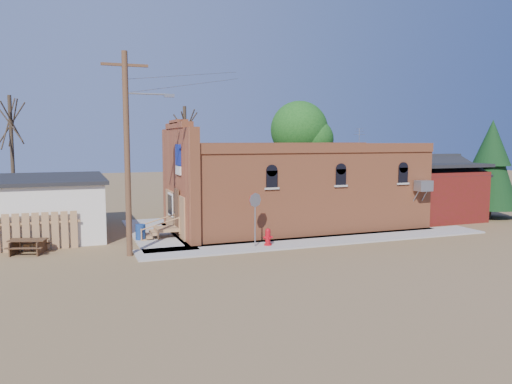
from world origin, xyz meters
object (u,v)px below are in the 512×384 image
object	(u,v)px
fire_hydrant	(268,237)
picnic_table	(28,244)
trash_barrel	(141,232)
brick_bar	(290,188)
stop_sign	(255,205)
utility_pole	(128,149)

from	to	relation	value
fire_hydrant	picnic_table	xyz separation A→B (m)	(-10.79, 2.47, -0.05)
fire_hydrant	trash_barrel	size ratio (longest dim) A/B	1.06
trash_barrel	picnic_table	bearing A→B (deg)	-167.65
brick_bar	picnic_table	size ratio (longest dim) A/B	8.70
brick_bar	stop_sign	bearing A→B (deg)	-130.12
brick_bar	picnic_table	world-z (taller)	brick_bar
brick_bar	stop_sign	world-z (taller)	brick_bar
brick_bar	utility_pole	xyz separation A→B (m)	(-9.79, -4.29, 2.43)
brick_bar	stop_sign	xyz separation A→B (m)	(-4.00, -4.75, -0.27)
trash_barrel	brick_bar	bearing A→B (deg)	7.38
fire_hydrant	picnic_table	world-z (taller)	fire_hydrant
stop_sign	utility_pole	bearing A→B (deg)	178.91
trash_barrel	picnic_table	xyz separation A→B (m)	(-5.19, -1.14, -0.03)
fire_hydrant	trash_barrel	bearing A→B (deg)	152.84
utility_pole	stop_sign	distance (m)	6.40
brick_bar	fire_hydrant	world-z (taller)	brick_bar
stop_sign	picnic_table	bearing A→B (deg)	169.77
utility_pole	stop_sign	bearing A→B (deg)	-4.47
fire_hydrant	stop_sign	distance (m)	1.71
fire_hydrant	stop_sign	xyz separation A→B (m)	(-0.66, 0.02, 1.58)
utility_pole	trash_barrel	bearing A→B (deg)	74.93
fire_hydrant	trash_barrel	xyz separation A→B (m)	(-5.60, 3.60, -0.02)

